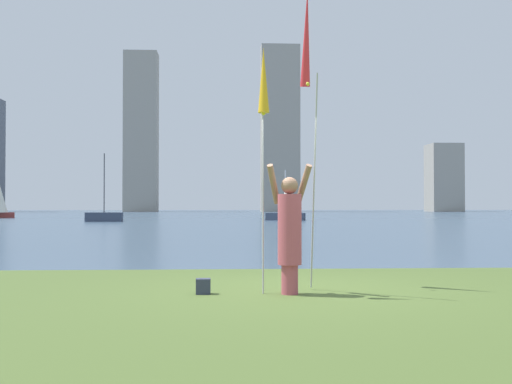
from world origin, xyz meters
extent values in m
cube|color=#384C60|center=(0.00, 61.51, -0.06)|extent=(120.00, 116.97, 0.12)
cube|color=#232D14|center=(0.00, 3.03, -0.02)|extent=(120.00, 0.70, 0.02)
cylinder|color=#B24C59|center=(-0.15, -0.40, 0.21)|extent=(0.24, 0.24, 0.42)
cylinder|color=#B24C59|center=(-0.15, -0.40, 0.92)|extent=(0.34, 0.34, 1.00)
sphere|color=#936B51|center=(-0.15, -0.40, 1.54)|extent=(0.24, 0.24, 0.24)
cylinder|color=#936B51|center=(-0.37, -0.26, 1.56)|extent=(0.24, 0.39, 0.57)
cylinder|color=#936B51|center=(0.07, -0.26, 1.56)|extent=(0.24, 0.39, 0.57)
cylinder|color=#B2B2B7|center=(-0.52, -0.25, 1.28)|extent=(0.02, 0.16, 2.56)
cone|color=yellow|center=(-0.52, -0.42, 3.03)|extent=(0.16, 0.21, 0.95)
sphere|color=yellow|center=(-0.52, -0.39, 2.56)|extent=(0.06, 0.06, 0.06)
cylinder|color=#B2B2B7|center=(0.22, -0.25, 1.57)|extent=(0.02, 0.68, 3.08)
cone|color=red|center=(0.22, 0.56, 3.92)|extent=(0.16, 0.48, 1.55)
sphere|color=yellow|center=(0.22, 0.40, 3.14)|extent=(0.06, 0.06, 0.06)
cube|color=#33384C|center=(-1.37, -0.31, 0.11)|extent=(0.20, 0.17, 0.22)
cube|color=#333D51|center=(-9.68, 36.24, 0.33)|extent=(2.69, 0.78, 0.66)
cylinder|color=#47474C|center=(-9.68, 36.24, 2.79)|extent=(0.08, 0.08, 4.26)
cube|color=#333D51|center=(3.70, 38.73, 0.29)|extent=(3.04, 1.90, 0.58)
cylinder|color=silver|center=(3.70, 38.73, 2.24)|extent=(0.09, 0.09, 3.32)
cone|color=silver|center=(3.90, 38.63, 1.86)|extent=(2.00, 2.00, 2.56)
cube|color=gray|center=(-14.57, 93.68, 13.07)|extent=(5.39, 3.85, 26.15)
cube|color=gray|center=(8.20, 92.82, 13.60)|extent=(6.26, 4.33, 27.20)
cube|color=gray|center=(35.57, 92.70, 5.61)|extent=(5.13, 5.11, 11.22)
camera|label=1|loc=(-1.09, -9.19, 1.28)|focal=43.81mm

